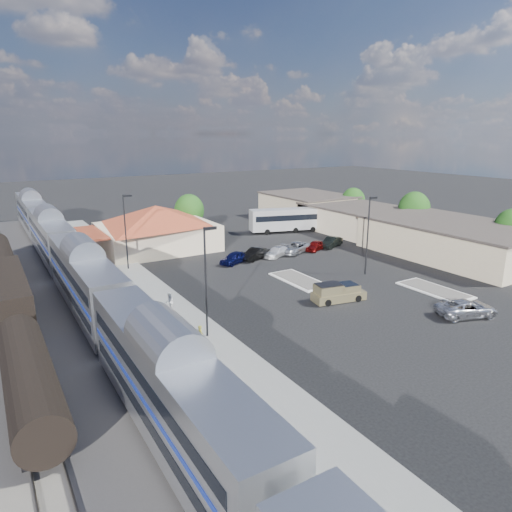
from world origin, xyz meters
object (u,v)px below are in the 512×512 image
station_depot (156,227)px  pickup_truck (339,293)px  coach_bus (286,219)px  suv (467,308)px

station_depot → pickup_truck: (8.06, -29.08, -2.28)m
pickup_truck → coach_bus: size_ratio=0.44×
station_depot → suv: 40.96m
pickup_truck → suv: pickup_truck is taller
station_depot → coach_bus: size_ratio=1.49×
pickup_truck → station_depot: bearing=26.1°
suv → coach_bus: (7.03, 38.08, 1.48)m
pickup_truck → coach_bus: 32.49m
suv → pickup_truck: bearing=58.4°
station_depot → coach_bus: (22.23, 0.12, -0.90)m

